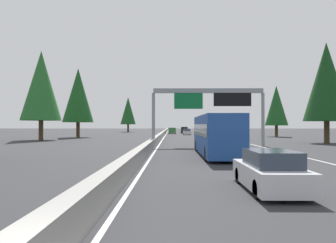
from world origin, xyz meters
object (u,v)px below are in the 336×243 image
at_px(sign_gantry_overhead, 210,100).
at_px(sedan_mid_right, 187,132).
at_px(conifer_right_near, 326,82).
at_px(conifer_right_mid, 276,106).
at_px(sedan_mid_left, 270,172).
at_px(conifer_left_far, 128,111).
at_px(bus_far_center, 215,133).
at_px(conifer_left_mid, 78,95).
at_px(minivan_far_left, 172,130).
at_px(conifer_left_near, 41,86).
at_px(pickup_distant_a, 184,130).

distance_m(sign_gantry_overhead, sedan_mid_right, 41.93).
relative_size(conifer_right_near, conifer_right_mid, 1.26).
bearing_deg(sedan_mid_right, sedan_mid_left, 179.90).
relative_size(sedan_mid_left, conifer_left_far, 0.37).
bearing_deg(sedan_mid_right, bus_far_center, 179.71).
height_order(conifer_left_mid, conifer_left_far, conifer_left_mid).
xyz_separation_m(minivan_far_left, conifer_left_mid, (-26.29, 18.10, 7.14)).
relative_size(sign_gantry_overhead, conifer_left_far, 1.06).
relative_size(sedan_mid_right, conifer_left_mid, 0.33).
height_order(sign_gantry_overhead, conifer_left_mid, conifer_left_mid).
distance_m(sedan_mid_right, conifer_left_near, 37.77).
relative_size(bus_far_center, pickup_distant_a, 2.05).
distance_m(bus_far_center, minivan_far_left, 62.14).
xyz_separation_m(conifer_right_near, conifer_right_mid, (23.43, -1.20, -1.67)).
height_order(bus_far_center, conifer_right_mid, conifer_right_mid).
distance_m(sedan_mid_right, pickup_distant_a, 14.53).
bearing_deg(minivan_far_left, sedan_mid_left, -177.33).
bearing_deg(conifer_right_near, sedan_mid_right, 24.59).
bearing_deg(sign_gantry_overhead, conifer_left_far, 14.85).
bearing_deg(bus_far_center, minivan_far_left, 3.10).
distance_m(sedan_mid_left, minivan_far_left, 75.36).
xyz_separation_m(sign_gantry_overhead, conifer_left_mid, (24.88, 22.30, 2.92)).
bearing_deg(conifer_left_far, conifer_right_mid, -140.32).
distance_m(conifer_left_near, conifer_left_mid, 11.31).
relative_size(sedan_mid_right, conifer_left_far, 0.37).
distance_m(conifer_right_near, conifer_left_near, 41.55).
relative_size(pickup_distant_a, conifer_left_mid, 0.42).
relative_size(sign_gantry_overhead, conifer_right_mid, 1.21).
bearing_deg(conifer_left_mid, bus_far_center, -149.03).
distance_m(sedan_mid_left, sedan_mid_right, 65.80).
bearing_deg(conifer_left_mid, sign_gantry_overhead, -138.13).
relative_size(minivan_far_left, pickup_distant_a, 0.89).
bearing_deg(sedan_mid_right, conifer_right_near, -155.41).
height_order(sign_gantry_overhead, bus_far_center, sign_gantry_overhead).
height_order(sign_gantry_overhead, minivan_far_left, sign_gantry_overhead).
bearing_deg(conifer_left_far, sign_gantry_overhead, -165.15).
bearing_deg(sedan_mid_left, minivan_far_left, 2.67).
distance_m(sedan_mid_right, conifer_left_mid, 28.45).
bearing_deg(sedan_mid_left, sign_gantry_overhead, -1.66).
bearing_deg(sedan_mid_right, conifer_left_near, 138.87).
height_order(bus_far_center, conifer_right_near, conifer_right_near).
relative_size(minivan_far_left, conifer_left_mid, 0.38).
xyz_separation_m(sign_gantry_overhead, conifer_right_near, (5.73, -15.88, 2.85)).
distance_m(sedan_mid_left, conifer_left_far, 99.21).
xyz_separation_m(conifer_right_near, conifer_left_far, (67.37, 35.26, -0.73)).
distance_m(bus_far_center, pickup_distant_a, 67.10).
xyz_separation_m(minivan_far_left, conifer_left_near, (-37.29, 20.67, 7.63)).
bearing_deg(conifer_left_mid, conifer_left_near, 166.88).
height_order(conifer_right_mid, conifer_left_mid, conifer_left_mid).
distance_m(sedan_mid_right, conifer_right_near, 40.22).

